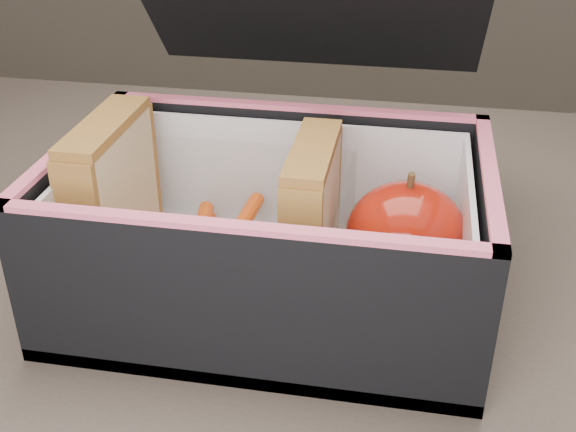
% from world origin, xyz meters
% --- Properties ---
extents(kitchen_table, '(1.20, 0.80, 0.75)m').
position_xyz_m(kitchen_table, '(0.00, 0.00, 0.66)').
color(kitchen_table, brown).
rests_on(kitchen_table, ground).
extents(lunch_bag, '(0.29, 0.32, 0.25)m').
position_xyz_m(lunch_bag, '(-0.07, -0.02, 0.81)').
color(lunch_bag, black).
rests_on(lunch_bag, kitchen_table).
extents(plastic_tub, '(0.19, 0.14, 0.08)m').
position_xyz_m(plastic_tub, '(-0.11, -0.03, 0.80)').
color(plastic_tub, white).
rests_on(plastic_tub, lunch_bag).
extents(sandwich_left, '(0.03, 0.10, 0.11)m').
position_xyz_m(sandwich_left, '(-0.18, -0.03, 0.82)').
color(sandwich_left, '#D4B58C').
rests_on(sandwich_left, plastic_tub).
extents(sandwich_right, '(0.03, 0.10, 0.11)m').
position_xyz_m(sandwich_right, '(-0.04, -0.03, 0.82)').
color(sandwich_right, '#D4B58C').
rests_on(sandwich_right, plastic_tub).
extents(carrot_sticks, '(0.06, 0.15, 0.03)m').
position_xyz_m(carrot_sticks, '(-0.11, -0.03, 0.78)').
color(carrot_sticks, '#DA3B00').
rests_on(carrot_sticks, plastic_tub).
extents(paper_napkin, '(0.08, 0.08, 0.01)m').
position_xyz_m(paper_napkin, '(0.02, -0.02, 0.77)').
color(paper_napkin, white).
rests_on(paper_napkin, lunch_bag).
extents(red_apple, '(0.10, 0.10, 0.09)m').
position_xyz_m(red_apple, '(0.03, -0.02, 0.81)').
color(red_apple, maroon).
rests_on(red_apple, paper_napkin).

